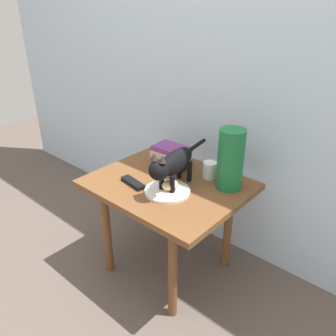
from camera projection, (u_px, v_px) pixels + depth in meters
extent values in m
plane|color=brown|center=(168.00, 266.00, 1.98)|extent=(6.00, 6.00, 0.00)
cube|color=silver|center=(223.00, 57.00, 1.77)|extent=(4.00, 0.04, 2.20)
cube|color=brown|center=(168.00, 185.00, 1.74)|extent=(0.75, 0.62, 0.03)
cylinder|color=brown|center=(107.00, 232.00, 1.84)|extent=(0.04, 0.04, 0.52)
cylinder|color=brown|center=(173.00, 273.00, 1.57)|extent=(0.04, 0.04, 0.52)
cylinder|color=brown|center=(165.00, 197.00, 2.15)|extent=(0.04, 0.04, 0.52)
cylinder|color=brown|center=(228.00, 227.00, 1.88)|extent=(0.04, 0.04, 0.52)
cylinder|color=silver|center=(167.00, 191.00, 1.64)|extent=(0.22, 0.22, 0.01)
ellipsoid|color=#E0BC7A|center=(170.00, 185.00, 1.62)|extent=(0.09, 0.10, 0.05)
cylinder|color=black|center=(172.00, 185.00, 1.60)|extent=(0.02, 0.02, 0.10)
cylinder|color=black|center=(162.00, 182.00, 1.63)|extent=(0.02, 0.02, 0.10)
cylinder|color=black|center=(189.00, 172.00, 1.72)|extent=(0.02, 0.02, 0.10)
cylinder|color=black|center=(179.00, 169.00, 1.75)|extent=(0.02, 0.02, 0.10)
ellipsoid|color=black|center=(177.00, 161.00, 1.64)|extent=(0.13, 0.27, 0.11)
sphere|color=black|center=(158.00, 171.00, 1.52)|extent=(0.09, 0.09, 0.09)
cone|color=#332224|center=(163.00, 159.00, 1.48)|extent=(0.03, 0.03, 0.03)
cone|color=#332224|center=(154.00, 156.00, 1.50)|extent=(0.03, 0.03, 0.03)
cylinder|color=black|center=(197.00, 145.00, 1.79)|extent=(0.04, 0.16, 0.02)
cube|color=black|center=(173.00, 163.00, 1.89)|extent=(0.19, 0.15, 0.03)
cube|color=olive|center=(171.00, 159.00, 1.87)|extent=(0.21, 0.14, 0.03)
cube|color=#BCB299|center=(169.00, 154.00, 1.86)|extent=(0.19, 0.13, 0.03)
cube|color=#72337A|center=(172.00, 149.00, 1.85)|extent=(0.20, 0.13, 0.03)
cylinder|color=#196B38|center=(231.00, 159.00, 1.62)|extent=(0.13, 0.13, 0.30)
cylinder|color=silver|center=(209.00, 170.00, 1.76)|extent=(0.07, 0.07, 0.08)
cylinder|color=silver|center=(209.00, 173.00, 1.77)|extent=(0.06, 0.06, 0.04)
cube|color=black|center=(133.00, 183.00, 1.70)|extent=(0.16, 0.07, 0.02)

